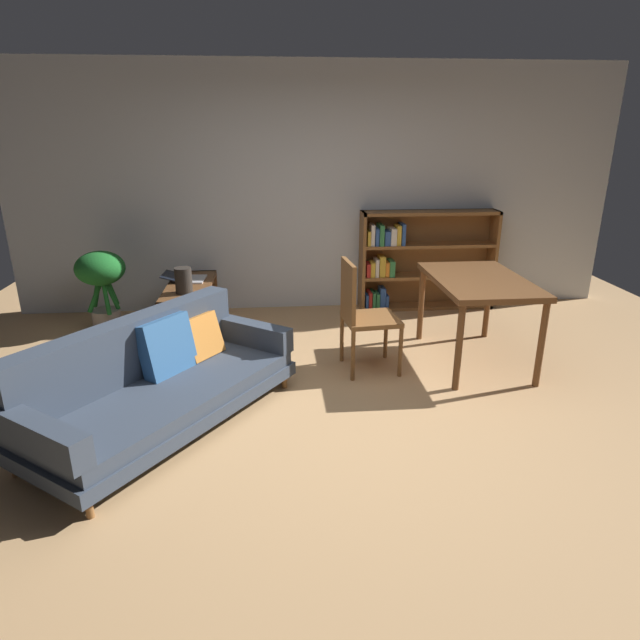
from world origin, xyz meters
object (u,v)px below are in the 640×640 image
object	(u,v)px
media_console	(191,309)
dining_chair_near	(362,311)
desk_speaker	(184,280)
bookshelf	(418,260)
open_laptop	(186,278)
fabric_couch	(158,380)
dining_table	(479,288)
potted_floor_plant	(101,278)

from	to	relation	value
media_console	dining_chair_near	distance (m)	1.92
desk_speaker	dining_chair_near	distance (m)	1.77
desk_speaker	bookshelf	distance (m)	2.70
media_console	open_laptop	xyz separation A→B (m)	(-0.05, 0.20, 0.28)
fabric_couch	bookshelf	distance (m)	3.53
media_console	open_laptop	distance (m)	0.35
open_laptop	desk_speaker	size ratio (longest dim) A/B	1.80
desk_speaker	media_console	bearing A→B (deg)	89.49
bookshelf	dining_table	bearing A→B (deg)	-85.85
dining_table	dining_chair_near	bearing A→B (deg)	-174.15
open_laptop	desk_speaker	xyz separation A→B (m)	(0.05, -0.48, 0.10)
fabric_couch	potted_floor_plant	world-z (taller)	potted_floor_plant
bookshelf	dining_chair_near	bearing A→B (deg)	-118.64
fabric_couch	potted_floor_plant	size ratio (longest dim) A/B	2.53
desk_speaker	bookshelf	bearing A→B (deg)	20.72
desk_speaker	potted_floor_plant	xyz separation A→B (m)	(-0.91, 0.50, -0.09)
open_laptop	desk_speaker	world-z (taller)	desk_speaker
media_console	dining_chair_near	bearing A→B (deg)	-32.89
desk_speaker	open_laptop	bearing A→B (deg)	95.87
media_console	fabric_couch	bearing A→B (deg)	-89.64
dining_chair_near	fabric_couch	bearing A→B (deg)	-154.52
media_console	dining_chair_near	size ratio (longest dim) A/B	1.21
fabric_couch	desk_speaker	world-z (taller)	desk_speaker
fabric_couch	potted_floor_plant	distance (m)	2.23
media_console	dining_table	world-z (taller)	dining_table
open_laptop	media_console	bearing A→B (deg)	-75.52
fabric_couch	desk_speaker	distance (m)	1.54
desk_speaker	potted_floor_plant	world-z (taller)	potted_floor_plant
open_laptop	dining_table	size ratio (longest dim) A/B	0.36
open_laptop	dining_table	world-z (taller)	dining_table
fabric_couch	media_console	bearing A→B (deg)	90.36
fabric_couch	dining_chair_near	distance (m)	1.76
media_console	potted_floor_plant	size ratio (longest dim) A/B	1.42
potted_floor_plant	dining_chair_near	size ratio (longest dim) A/B	0.85
desk_speaker	dining_table	world-z (taller)	dining_table
open_laptop	dining_table	distance (m)	2.92
dining_table	desk_speaker	bearing A→B (deg)	166.29
potted_floor_plant	dining_table	size ratio (longest dim) A/B	0.68
media_console	desk_speaker	size ratio (longest dim) A/B	4.78
media_console	dining_table	distance (m)	2.83
open_laptop	potted_floor_plant	world-z (taller)	potted_floor_plant
media_console	bookshelf	world-z (taller)	bookshelf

